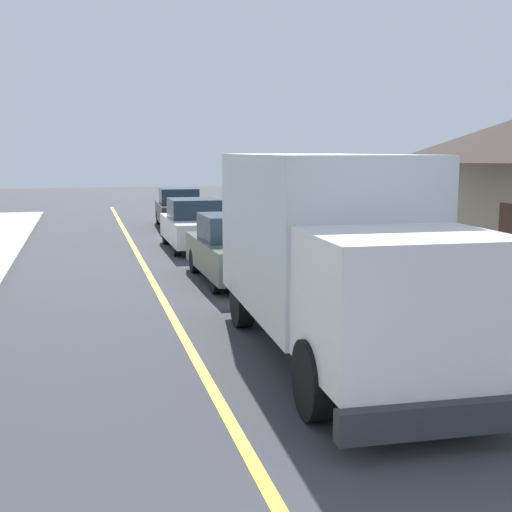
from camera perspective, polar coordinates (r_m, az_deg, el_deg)
centre_line_yellow at (r=13.12m, az=-6.72°, el=-5.61°), size 0.16×56.00×0.01m
box_truck at (r=10.84m, az=6.28°, el=0.85°), size 2.66×7.26×3.20m
parked_car_near at (r=17.16m, az=-1.76°, el=0.54°), size 1.86×4.43×1.67m
parked_car_mid at (r=22.84m, az=-5.18°, el=2.57°), size 1.80×4.40×1.67m
parked_car_far at (r=29.45m, az=-6.45°, el=3.95°), size 1.99×4.48×1.67m
stop_sign at (r=13.61m, az=14.98°, el=2.59°), size 0.80×0.10×2.65m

